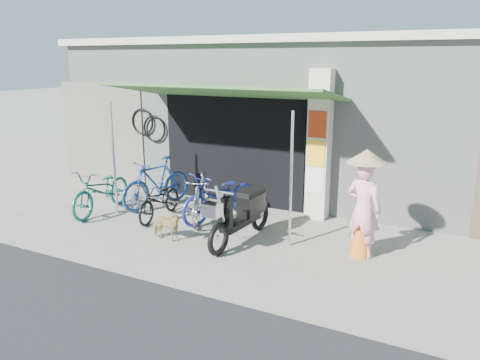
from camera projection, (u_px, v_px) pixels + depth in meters
The scene contains 13 objects.
ground at pixel (224, 251), 7.97m from camera, with size 80.00×80.00×0.00m, color gray.
bicycle_shop at pixel (320, 113), 11.90m from camera, with size 12.30×5.30×3.66m.
shop_pillar at pixel (320, 146), 9.32m from camera, with size 0.42×0.44×3.00m.
awning at pixel (223, 94), 9.14m from camera, with size 4.60×1.88×2.72m.
neighbour_left at pixel (103, 134), 12.08m from camera, with size 2.60×0.06×2.60m, color #6B665B.
bike_teal at pixel (102, 190), 9.87m from camera, with size 0.65×1.87×0.98m, color #156254.
bike_blue at pixel (157, 183), 10.23m from camera, with size 0.52×1.83×1.10m, color #1F468F.
bike_black at pixel (160, 200), 9.51m from camera, with size 0.53×1.51×0.79m, color black.
bike_silver at pixel (201, 198), 9.34m from camera, with size 0.45×1.58×0.95m, color #B3B4B9.
bike_navy at pixel (221, 196), 9.41m from camera, with size 0.67×1.93×1.01m, color navy.
street_dog at pixel (166, 226), 8.37m from camera, with size 0.29×0.65×0.54m, color tan.
moped at pixel (242, 214), 8.29m from camera, with size 0.56×1.97×1.12m.
nun at pixel (364, 205), 7.57m from camera, with size 0.66×0.64×1.80m.
Camera 1 is at (3.62, -6.47, 3.18)m, focal length 35.00 mm.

